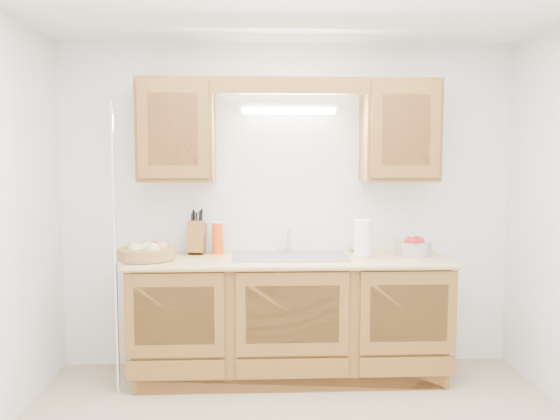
{
  "coord_description": "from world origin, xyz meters",
  "views": [
    {
      "loc": [
        -0.23,
        -2.75,
        1.59
      ],
      "look_at": [
        -0.09,
        0.85,
        1.28
      ],
      "focal_mm": 35.0,
      "sensor_mm": 36.0,
      "label": 1
    }
  ],
  "objects_px": {
    "paper_towel": "(363,238)",
    "apple_bowl": "(413,247)",
    "fruit_basket": "(146,252)",
    "knife_block": "(197,237)"
  },
  "relations": [
    {
      "from": "knife_block",
      "to": "apple_bowl",
      "type": "height_order",
      "value": "knife_block"
    },
    {
      "from": "paper_towel",
      "to": "apple_bowl",
      "type": "distance_m",
      "value": 0.39
    },
    {
      "from": "knife_block",
      "to": "apple_bowl",
      "type": "xyz_separation_m",
      "value": [
        1.62,
        -0.16,
        -0.06
      ]
    },
    {
      "from": "apple_bowl",
      "to": "fruit_basket",
      "type": "bearing_deg",
      "value": -177.1
    },
    {
      "from": "fruit_basket",
      "to": "knife_block",
      "type": "bearing_deg",
      "value": 37.88
    },
    {
      "from": "fruit_basket",
      "to": "knife_block",
      "type": "xyz_separation_m",
      "value": [
        0.33,
        0.26,
        0.07
      ]
    },
    {
      "from": "paper_towel",
      "to": "apple_bowl",
      "type": "relative_size",
      "value": 1.06
    },
    {
      "from": "knife_block",
      "to": "paper_towel",
      "type": "bearing_deg",
      "value": -2.09
    },
    {
      "from": "fruit_basket",
      "to": "apple_bowl",
      "type": "distance_m",
      "value": 1.95
    },
    {
      "from": "fruit_basket",
      "to": "paper_towel",
      "type": "height_order",
      "value": "paper_towel"
    }
  ]
}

